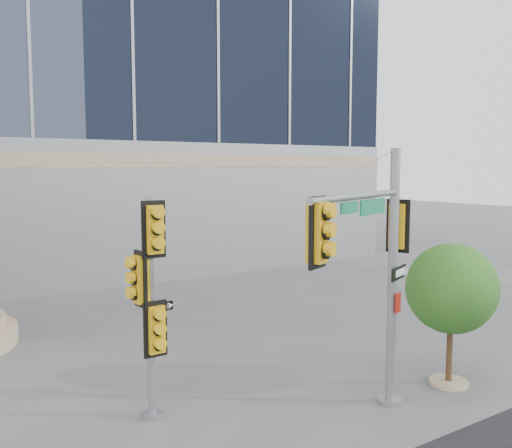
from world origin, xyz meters
TOP-DOWN VIEW (x-y plane):
  - ground at (0.00, 0.00)m, footprint 120.00×120.00m
  - main_signal_pole at (0.76, -0.81)m, footprint 3.88×1.93m
  - secondary_signal_pole at (-2.80, 1.63)m, footprint 0.75×0.56m
  - street_tree at (3.57, -0.43)m, footprint 2.08×2.03m

SIDE VIEW (x-z plane):
  - ground at x=0.00m, z-range 0.00..0.00m
  - street_tree at x=3.57m, z-range 0.51..3.75m
  - secondary_signal_pole at x=-2.80m, z-range 0.38..4.75m
  - main_signal_pole at x=0.76m, z-range 0.63..5.94m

